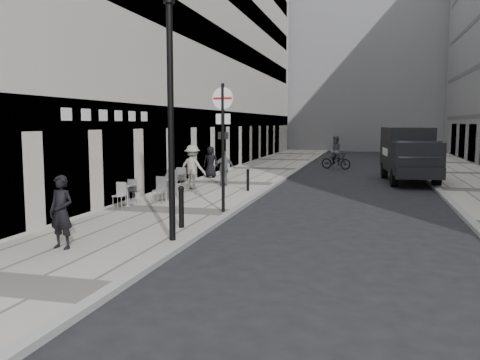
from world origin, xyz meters
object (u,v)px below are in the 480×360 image
at_px(walking_man, 61,212).
at_px(panel_van, 409,152).
at_px(lamppost, 171,104).
at_px(sign_post, 223,130).
at_px(cyclist, 336,156).

distance_m(walking_man, panel_van, 18.17).
bearing_deg(lamppost, sign_post, 88.71).
relative_size(walking_man, panel_van, 0.28).
height_order(sign_post, panel_van, sign_post).
height_order(walking_man, panel_van, panel_van).
height_order(walking_man, sign_post, sign_post).
xyz_separation_m(lamppost, panel_van, (6.27, 14.80, -1.81)).
distance_m(walking_man, sign_post, 5.97).
bearing_deg(lamppost, panel_van, 67.03).
distance_m(lamppost, panel_van, 16.17).
xyz_separation_m(walking_man, cyclist, (4.48, 22.46, -0.11)).
relative_size(walking_man, cyclist, 0.77).
height_order(lamppost, cyclist, lamppost).
height_order(walking_man, cyclist, cyclist).
xyz_separation_m(sign_post, cyclist, (2.35, 17.14, -1.82)).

